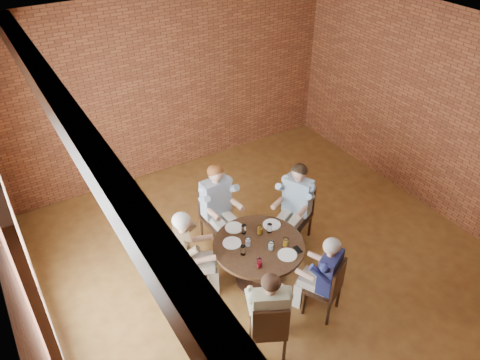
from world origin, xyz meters
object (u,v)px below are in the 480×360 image
chair_b (215,212)px  diner_b (218,206)px  chair_c (182,264)px  diner_a (295,204)px  diner_c (188,254)px  chair_d (269,328)px  dining_table (259,256)px  chair_e (329,287)px  diner_e (324,276)px  chair_a (297,210)px  smartphone (298,249)px  diner_d (269,313)px

chair_b → diner_b: size_ratio=0.69×
diner_b → chair_c: size_ratio=1.45×
diner_a → diner_b: diner_b is taller
diner_c → chair_d: size_ratio=1.49×
dining_table → diner_c: size_ratio=0.91×
diner_a → chair_d: size_ratio=1.48×
chair_e → diner_e: (-0.04, 0.07, 0.15)m
chair_a → diner_e: 1.58m
diner_b → diner_e: size_ratio=1.09×
dining_table → chair_d: (-0.56, -1.08, -0.02)m
diner_a → chair_c: diner_a is taller
chair_a → chair_e: chair_a is taller
diner_b → chair_d: (-0.52, -2.17, -0.20)m
chair_d → chair_e: size_ratio=1.02×
chair_a → diner_a: bearing=-90.0°
dining_table → chair_e: size_ratio=1.38×
chair_a → chair_d: chair_a is taller
diner_a → dining_table: bearing=-90.0°
chair_a → smartphone: chair_a is taller
chair_e → smartphone: chair_e is taller
diner_a → diner_d: diner_a is taller
chair_a → chair_e: (-0.61, -1.50, -0.02)m
dining_table → chair_b: bearing=92.0°
diner_c → diner_e: size_ratio=1.07×
diner_a → smartphone: 1.08m
diner_a → diner_b: bearing=-145.4°
dining_table → smartphone: size_ratio=8.76×
dining_table → smartphone: smartphone is taller
diner_a → smartphone: bearing=-62.0°
chair_b → diner_e: size_ratio=0.75×
dining_table → chair_c: size_ratio=1.31×
chair_e → dining_table: bearing=-90.0°
chair_b → dining_table: bearing=-90.0°
diner_c → diner_e: bearing=-110.1°
diner_a → chair_e: 1.57m
chair_c → diner_c: 0.20m
diner_c → diner_e: 1.85m
diner_a → diner_d: size_ratio=1.04×
diner_b → diner_c: 1.12m
diner_c → chair_d: 1.51m
chair_a → diner_c: 2.03m
chair_c → diner_e: 1.94m
chair_e → chair_a: bearing=-139.4°
diner_a → chair_d: diner_a is taller
chair_d → diner_d: diner_d is taller
diner_b → chair_e: size_ratio=1.54×
chair_d → chair_e: bearing=-145.6°
chair_c → diner_e: bearing=-109.1°
chair_b → diner_b: diner_b is taller
diner_a → diner_c: 1.93m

